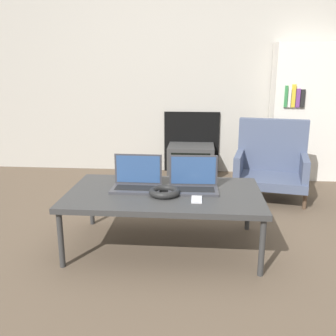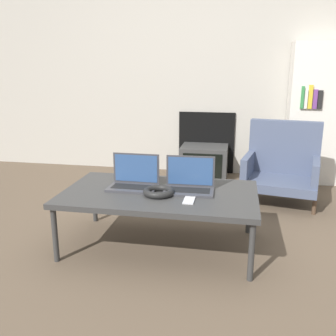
# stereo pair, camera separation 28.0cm
# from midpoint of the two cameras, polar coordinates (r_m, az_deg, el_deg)

# --- Properties ---
(ground_plane) EXTENTS (14.00, 14.00, 0.00)m
(ground_plane) POSITION_cam_midpoint_polar(r_m,az_deg,el_deg) (2.57, -4.04, -13.19)
(ground_plane) COLOR brown
(wall_back) EXTENTS (7.00, 0.08, 2.60)m
(wall_back) POSITION_cam_midpoint_polar(r_m,az_deg,el_deg) (4.44, 0.11, 15.97)
(wall_back) COLOR #ADA89E
(wall_back) RESTS_ON ground_plane
(table) EXTENTS (1.31, 0.76, 0.40)m
(table) POSITION_cam_midpoint_polar(r_m,az_deg,el_deg) (2.55, -3.72, -4.27)
(table) COLOR #333333
(table) RESTS_ON ground_plane
(laptop_left) EXTENTS (0.34, 0.21, 0.23)m
(laptop_left) POSITION_cam_midpoint_polar(r_m,az_deg,el_deg) (2.61, -7.83, -2.02)
(laptop_left) COLOR #38383D
(laptop_left) RESTS_ON table
(laptop_right) EXTENTS (0.34, 0.22, 0.23)m
(laptop_right) POSITION_cam_midpoint_polar(r_m,az_deg,el_deg) (2.55, 0.76, -2.26)
(laptop_right) COLOR #38383D
(laptop_right) RESTS_ON table
(headphones) EXTENTS (0.21, 0.21, 0.04)m
(headphones) POSITION_cam_midpoint_polar(r_m,az_deg,el_deg) (2.46, -3.80, -3.71)
(headphones) COLOR black
(headphones) RESTS_ON table
(phone) EXTENTS (0.07, 0.13, 0.01)m
(phone) POSITION_cam_midpoint_polar(r_m,az_deg,el_deg) (2.37, 1.03, -4.86)
(phone) COLOR silver
(phone) RESTS_ON table
(tv) EXTENTS (0.52, 0.44, 0.36)m
(tv) POSITION_cam_midpoint_polar(r_m,az_deg,el_deg) (4.28, 1.64, 1.05)
(tv) COLOR #383838
(tv) RESTS_ON ground_plane
(armchair) EXTENTS (0.74, 0.66, 0.74)m
(armchair) POSITION_cam_midpoint_polar(r_m,az_deg,el_deg) (3.66, 13.35, 0.93)
(armchair) COLOR #47516B
(armchair) RESTS_ON ground_plane
(bookshelf) EXTENTS (0.76, 0.32, 1.48)m
(bookshelf) POSITION_cam_midpoint_polar(r_m,az_deg,el_deg) (4.37, 18.65, 7.99)
(bookshelf) COLOR silver
(bookshelf) RESTS_ON ground_plane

